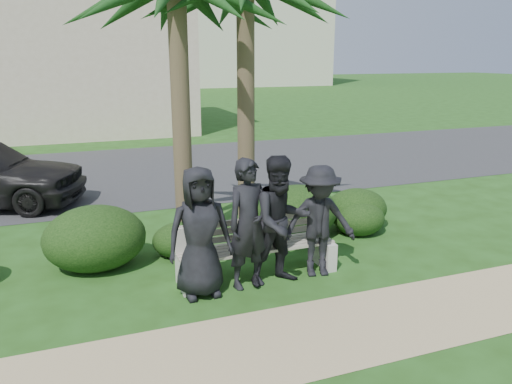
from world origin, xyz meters
The scene contains 14 objects.
ground centered at (0.00, 0.00, 0.00)m, with size 160.00×160.00×0.00m, color #224614.
footpath centered at (0.00, -1.80, 0.00)m, with size 30.00×1.60×0.01m, color tan.
asphalt_street centered at (0.00, 8.00, 0.00)m, with size 160.00×8.00×0.01m, color #2D2D30.
stucco_bldg_right centered at (-1.00, 18.00, 3.66)m, with size 8.40×8.40×7.30m.
park_bench centered at (0.30, 0.06, 0.39)m, with size 2.45×0.58×0.86m.
man_a centered at (-0.67, -0.24, 0.93)m, with size 0.91×0.59×1.86m, color black.
man_b centered at (0.07, -0.22, 0.96)m, with size 0.70×0.46×1.91m, color black.
man_c centered at (0.54, -0.28, 0.97)m, with size 0.94×0.73×1.93m, color black.
man_d centered at (1.19, -0.22, 0.87)m, with size 1.12×0.64×1.73m, color black.
hedge_b centered at (-2.00, 1.27, 0.52)m, with size 1.60×1.32×1.05m, color black.
hedge_c centered at (-0.65, 1.28, 0.30)m, with size 0.91×0.75×0.59m, color black.
hedge_d centered at (1.61, 1.44, 0.51)m, with size 1.55×1.28×1.01m, color black.
hedge_e centered at (2.78, 1.13, 0.32)m, with size 0.98×0.81×0.64m, color black.
hedge_f centered at (2.92, 1.49, 0.41)m, with size 1.24×1.03×0.81m, color black.
Camera 1 is at (-2.21, -6.60, 3.27)m, focal length 35.00 mm.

